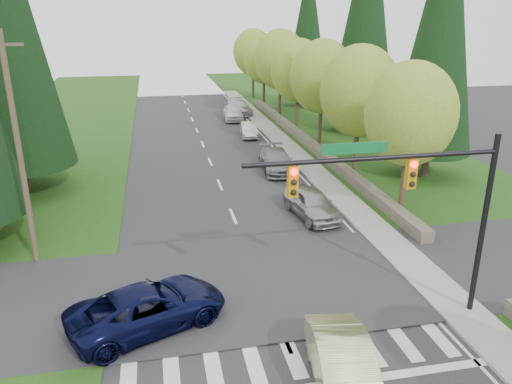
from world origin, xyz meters
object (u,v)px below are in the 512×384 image
object	(u,v)px
sedan_champagne	(344,368)
parked_car_d	(233,112)
suv_navy	(148,307)
parked_car_c	(249,130)
parked_car_b	(277,161)
parked_car_e	(239,107)
parked_car_a	(311,203)

from	to	relation	value
sedan_champagne	parked_car_d	xyz separation A→B (m)	(3.15, 40.27, 0.03)
suv_navy	parked_car_c	distance (m)	29.44
parked_car_b	sedan_champagne	bearing A→B (deg)	-95.02
parked_car_c	parked_car_e	world-z (taller)	parked_car_e
sedan_champagne	parked_car_c	size ratio (longest dim) A/B	1.22
parked_car_a	parked_car_d	size ratio (longest dim) A/B	0.97
parked_car_a	parked_car_e	size ratio (longest dim) A/B	0.87
parked_car_a	parked_car_e	world-z (taller)	parked_car_a
sedan_champagne	parked_car_a	size ratio (longest dim) A/B	1.03
parked_car_c	parked_car_e	xyz separation A→B (m)	(0.98, 10.77, 0.13)
sedan_champagne	parked_car_e	distance (m)	43.45
parked_car_a	parked_car_d	xyz separation A→B (m)	(0.00, 27.17, 0.02)
parked_car_b	parked_car_e	bearing A→B (deg)	90.96
suv_navy	parked_car_a	bearing A→B (deg)	-68.33
sedan_champagne	parked_car_d	world-z (taller)	parked_car_d
parked_car_c	parked_car_e	size ratio (longest dim) A/B	0.74
parked_car_a	sedan_champagne	bearing A→B (deg)	-111.02
parked_car_c	parked_car_d	size ratio (longest dim) A/B	0.82
parked_car_e	parked_car_c	bearing A→B (deg)	-98.10
parked_car_c	parked_car_d	world-z (taller)	parked_car_d
parked_car_e	parked_car_d	bearing A→B (deg)	-114.68
parked_car_a	parked_car_c	bearing A→B (deg)	81.88
suv_navy	parked_car_b	bearing A→B (deg)	-50.31
sedan_champagne	parked_car_c	world-z (taller)	sedan_champagne
sedan_champagne	parked_car_a	world-z (taller)	parked_car_a
parked_car_b	parked_car_e	distance (m)	21.49
suv_navy	sedan_champagne	bearing A→B (deg)	-151.43
suv_navy	parked_car_d	distance (m)	36.89
suv_navy	parked_car_e	distance (m)	40.06
parked_car_d	parked_car_e	world-z (taller)	parked_car_d
parked_car_c	parked_car_d	distance (m)	7.80
parked_car_a	parked_car_b	world-z (taller)	parked_car_a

